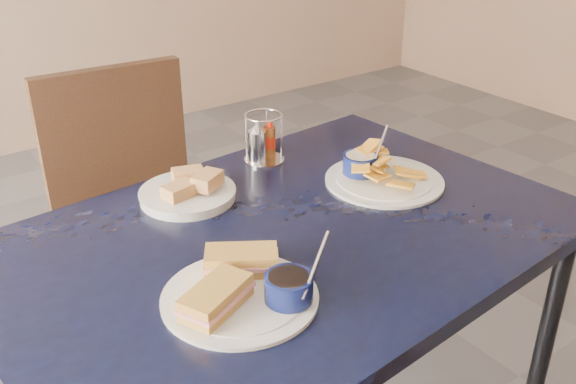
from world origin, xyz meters
TOP-DOWN VIEW (x-y plane):
  - dining_table at (-0.06, -0.16)m, footprint 1.35×0.96m
  - chair_far at (-0.15, 0.54)m, footprint 0.47×0.45m
  - sandwich_plate at (-0.27, -0.31)m, footprint 0.31×0.29m
  - plantain_plate at (0.27, -0.08)m, footprint 0.30×0.30m
  - bread_basket at (-0.16, 0.10)m, footprint 0.23×0.23m
  - condiment_caddy at (0.10, 0.18)m, footprint 0.11×0.11m

SIDE VIEW (x-z plane):
  - chair_far at x=-0.15m, z-range 0.07..1.01m
  - dining_table at x=-0.06m, z-range 0.31..1.06m
  - plantain_plate at x=0.27m, z-range 0.71..0.83m
  - bread_basket at x=-0.16m, z-range 0.74..0.80m
  - sandwich_plate at x=-0.27m, z-range 0.71..0.83m
  - condiment_caddy at x=0.10m, z-range 0.74..0.87m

